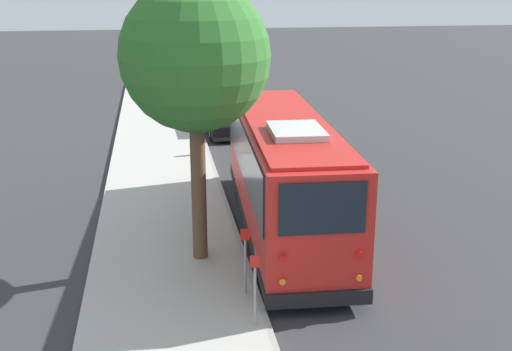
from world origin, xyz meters
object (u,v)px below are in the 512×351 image
Objects in this scene: parked_sedan_silver at (201,80)px; sign_post_near at (255,290)px; parked_sedan_gray at (209,99)px; sign_post_far at (245,261)px; fire_hydrant at (201,145)px; parked_sedan_black at (224,121)px; street_tree at (194,46)px; shuttle_bus at (285,169)px.

sign_post_near reaches higher than parked_sedan_silver.
parked_sedan_gray is 23.42m from sign_post_far.
parked_sedan_silver is at bearing -4.39° from fire_hydrant.
parked_sedan_silver is 31.73m from sign_post_near.
parked_sedan_black is 1.09× the size of parked_sedan_silver.
sign_post_near is (-18.47, 1.40, 0.40)m from parked_sedan_black.
parked_sedan_black reaches higher than fire_hydrant.
fire_hydrant is at bearing 171.27° from parked_sedan_gray.
sign_post_near is (-24.84, 1.23, 0.42)m from parked_sedan_gray.
sign_post_near is at bearing 180.00° from sign_post_far.
sign_post_near is 0.99× the size of sign_post_far.
parked_sedan_black is at bearing 179.72° from parked_sedan_gray.
parked_sedan_black is at bearing -179.19° from parked_sedan_silver.
sign_post_near is at bearing -166.98° from street_tree.
sign_post_far reaches higher than parked_sedan_gray.
sign_post_far is at bearing 159.34° from shuttle_bus.
parked_sedan_silver is (26.11, 0.50, -1.38)m from shuttle_bus.
street_tree is at bearing 172.40° from parked_sedan_gray.
parked_sedan_black is 2.75× the size of sign_post_near.
parked_sedan_black is 0.58× the size of street_tree.
sign_post_far is (-23.38, 1.23, 0.43)m from parked_sedan_gray.
shuttle_bus is at bearing -168.01° from fire_hydrant.
parked_sedan_silver is at bearing -2.27° from parked_sedan_gray.
sign_post_far reaches higher than parked_sedan_silver.
parked_sedan_gray is 0.56× the size of street_tree.
shuttle_bus is 1.37× the size of street_tree.
parked_sedan_silver is at bearing -2.43° from sign_post_far.
sign_post_near is at bearing -179.77° from fire_hydrant.
fire_hydrant is at bearing 159.09° from parked_sedan_black.
shuttle_bus is at bearing 179.83° from parked_sedan_gray.
street_tree reaches higher than parked_sedan_black.
parked_sedan_gray is at bearing -2.83° from sign_post_near.
street_tree is (-27.83, 2.18, 5.19)m from parked_sedan_silver.
fire_hydrant is (-17.47, 1.34, -0.04)m from parked_sedan_silver.
sign_post_near is at bearing 177.99° from parked_sedan_silver.
sign_post_near is at bearing 175.35° from parked_sedan_gray.
street_tree reaches higher than parked_sedan_silver.
shuttle_bus is 12.95m from parked_sedan_black.
parked_sedan_silver reaches higher than fire_hydrant.
sign_post_near is (-31.71, 1.28, 0.41)m from parked_sedan_silver.
sign_post_far reaches higher than parked_sedan_black.
parked_sedan_black is 1.05× the size of parked_sedan_gray.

